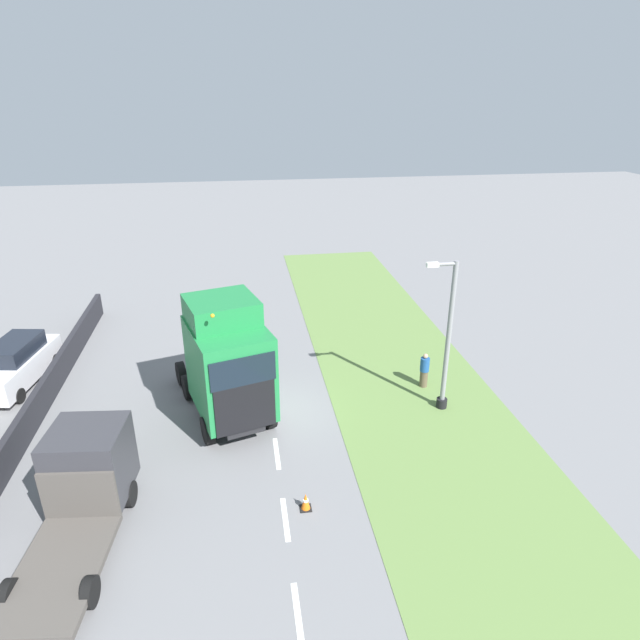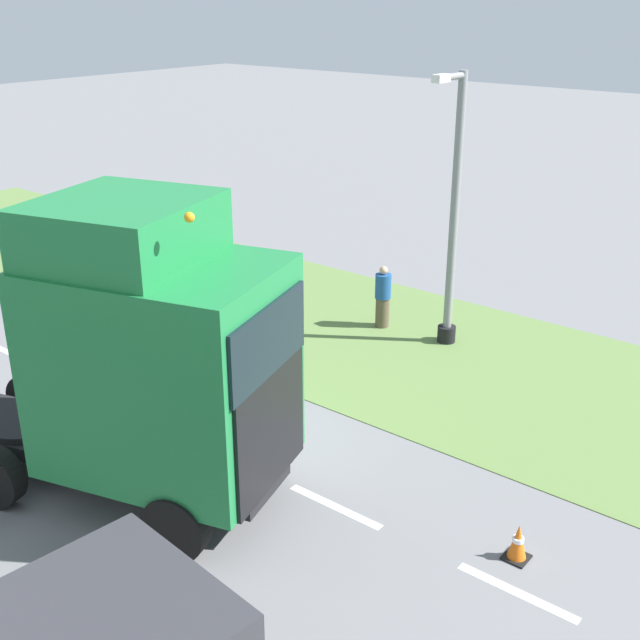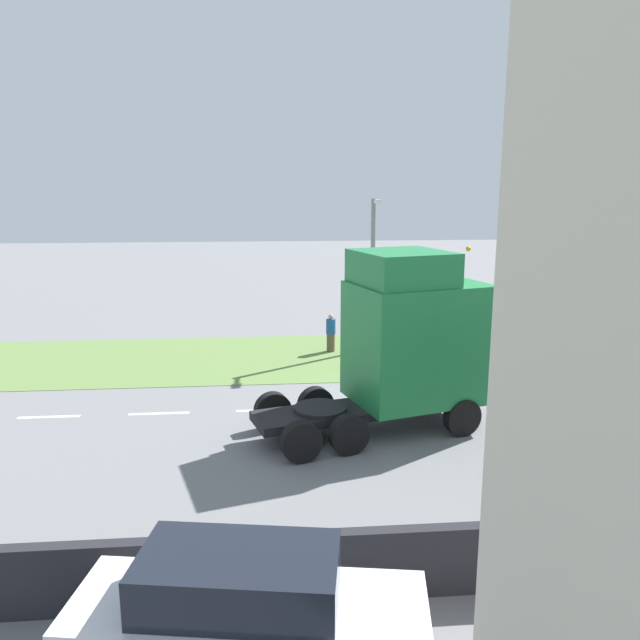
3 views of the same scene
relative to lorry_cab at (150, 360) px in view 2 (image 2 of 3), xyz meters
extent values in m
plane|color=slate|center=(-1.57, -0.10, -2.49)|extent=(120.00, 120.00, 0.00)
cube|color=#607F42|center=(-7.57, -0.10, -2.49)|extent=(7.00, 44.00, 0.01)
cube|color=white|center=(-1.57, -7.20, -2.49)|extent=(0.16, 1.80, 0.00)
cube|color=white|center=(-1.57, -4.00, -2.49)|extent=(0.16, 1.80, 0.00)
cube|color=white|center=(-1.57, -0.80, -2.49)|extent=(0.16, 1.80, 0.00)
cube|color=white|center=(-1.57, 2.40, -2.49)|extent=(0.16, 1.80, 0.00)
cube|color=white|center=(-1.57, 5.60, -2.49)|extent=(0.16, 1.80, 0.00)
cube|color=black|center=(0.34, -1.16, -1.83)|extent=(3.15, 6.58, 0.24)
cube|color=#1E7A3D|center=(-0.07, 0.23, -0.06)|extent=(3.46, 4.12, 3.30)
cube|color=black|center=(-0.57, 1.96, -0.78)|extent=(2.11, 0.67, 1.85)
cube|color=black|center=(-0.57, 1.96, 0.67)|extent=(2.24, 0.70, 1.06)
cube|color=#1E7A3D|center=(0.08, -0.28, 2.04)|extent=(2.99, 2.89, 0.90)
sphere|color=orange|center=(0.31, 1.45, 2.56)|extent=(0.14, 0.14, 0.14)
cylinder|color=black|center=(0.74, -2.55, -1.65)|extent=(1.75, 1.75, 0.12)
cylinder|color=black|center=(-1.43, 0.68, -1.97)|extent=(0.60, 1.09, 1.04)
cylinder|color=black|center=(0.84, 1.34, -1.97)|extent=(0.60, 1.09, 1.04)
cylinder|color=black|center=(-0.49, -2.57, -1.97)|extent=(0.60, 1.09, 1.04)
cylinder|color=black|center=(-0.13, -3.81, -1.97)|extent=(0.60, 1.09, 1.04)
cube|color=black|center=(3.98, 3.07, -0.37)|extent=(1.88, 0.25, 0.79)
cylinder|color=black|center=(-8.44, 0.42, -2.29)|extent=(0.43, 0.43, 0.40)
cylinder|color=gray|center=(-8.44, 0.42, 0.61)|extent=(0.20, 0.20, 6.21)
cylinder|color=gray|center=(-7.99, 0.42, 3.62)|extent=(0.90, 0.14, 0.14)
cube|color=silver|center=(-7.54, 0.42, 3.62)|extent=(0.44, 0.20, 0.16)
cylinder|color=brown|center=(-8.25, -1.30, -2.11)|extent=(0.34, 0.34, 0.77)
cylinder|color=#1E4C8C|center=(-8.25, -1.30, -1.42)|extent=(0.39, 0.39, 0.61)
sphere|color=tan|center=(-8.25, -1.30, -1.02)|extent=(0.21, 0.21, 0.21)
cube|color=black|center=(-2.24, 5.26, -2.48)|extent=(0.36, 0.36, 0.03)
cone|color=orange|center=(-2.24, 5.26, -2.19)|extent=(0.28, 0.28, 0.55)
cylinder|color=white|center=(-2.24, 5.26, -2.16)|extent=(0.17, 0.17, 0.07)
camera|label=1|loc=(-0.70, 18.00, 9.41)|focal=30.00mm
camera|label=2|loc=(7.04, 9.00, 5.24)|focal=45.00mm
camera|label=3|loc=(16.49, -3.95, 4.18)|focal=35.00mm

